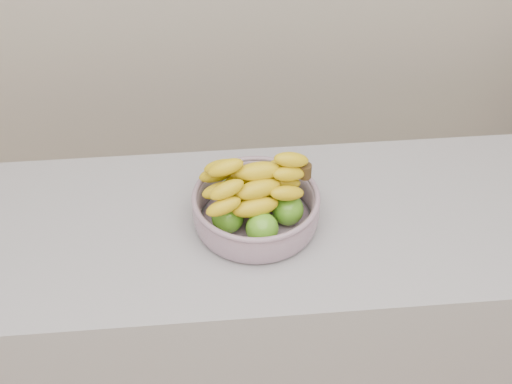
# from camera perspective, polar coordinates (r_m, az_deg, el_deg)

# --- Properties ---
(room_shell) EXTENTS (4.05, 4.05, 2.73)m
(room_shell) POSITION_cam_1_polar(r_m,az_deg,el_deg) (0.64, 6.02, 1.84)
(room_shell) COLOR beige
(room_shell) RESTS_ON ground
(counter) EXTENTS (2.00, 0.60, 0.90)m
(counter) POSITION_cam_1_polar(r_m,az_deg,el_deg) (2.11, -0.14, -11.37)
(counter) COLOR gray
(counter) RESTS_ON ground
(fruit_bowl) EXTENTS (0.31, 0.31, 0.19)m
(fruit_bowl) POSITION_cam_1_polar(r_m,az_deg,el_deg) (1.73, -0.01, -1.03)
(fruit_bowl) COLOR #A6B4C7
(fruit_bowl) RESTS_ON counter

